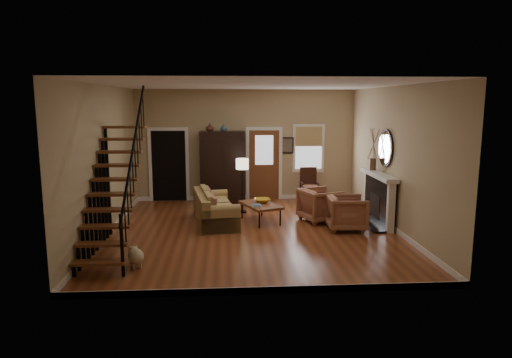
{
  "coord_description": "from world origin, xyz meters",
  "views": [
    {
      "loc": [
        -0.61,
        -10.13,
        2.94
      ],
      "look_at": [
        0.1,
        0.4,
        1.15
      ],
      "focal_mm": 32.0,
      "sensor_mm": 36.0,
      "label": 1
    }
  ],
  "objects": [
    {
      "name": "side_chair",
      "position": [
        1.85,
        2.95,
        0.51
      ],
      "size": [
        0.54,
        0.54,
        1.02
      ],
      "primitive_type": null,
      "color": "#341910",
      "rests_on": "ground"
    },
    {
      "name": "dog",
      "position": [
        -2.24,
        -2.16,
        0.17
      ],
      "size": [
        0.44,
        0.55,
        0.35
      ],
      "primitive_type": null,
      "rotation": [
        0.0,
        0.0,
        0.39
      ],
      "color": "#C3B185",
      "rests_on": "ground"
    },
    {
      "name": "room",
      "position": [
        -0.41,
        1.76,
        1.51
      ],
      "size": [
        7.0,
        7.33,
        3.3
      ],
      "color": "brown",
      "rests_on": "ground"
    },
    {
      "name": "armchair_right",
      "position": [
        1.73,
        0.81,
        0.41
      ],
      "size": [
        1.15,
        1.13,
        0.82
      ],
      "primitive_type": "imported",
      "rotation": [
        0.0,
        0.0,
        1.92
      ],
      "color": "brown",
      "rests_on": "ground"
    },
    {
      "name": "coffee_table",
      "position": [
        0.24,
        0.81,
        0.23
      ],
      "size": [
        1.08,
        1.36,
        0.46
      ],
      "primitive_type": null,
      "rotation": [
        0.0,
        0.0,
        0.37
      ],
      "color": "brown",
      "rests_on": "ground"
    },
    {
      "name": "vase_a",
      "position": [
        -1.05,
        3.05,
        2.22
      ],
      "size": [
        0.24,
        0.24,
        0.25
      ],
      "primitive_type": "imported",
      "color": "#4C2619",
      "rests_on": "armoire"
    },
    {
      "name": "armoire",
      "position": [
        -0.7,
        3.15,
        1.05
      ],
      "size": [
        1.3,
        0.6,
        2.1
      ],
      "primitive_type": null,
      "color": "black",
      "rests_on": "ground"
    },
    {
      "name": "vase_b",
      "position": [
        -0.65,
        3.05,
        2.21
      ],
      "size": [
        0.2,
        0.2,
        0.21
      ],
      "primitive_type": "imported",
      "color": "#334C60",
      "rests_on": "armoire"
    },
    {
      "name": "fireplace",
      "position": [
        3.13,
        0.5,
        0.74
      ],
      "size": [
        0.33,
        1.95,
        2.3
      ],
      "color": "black",
      "rests_on": "ground"
    },
    {
      "name": "staircase",
      "position": [
        -2.78,
        -1.3,
        1.6
      ],
      "size": [
        0.94,
        2.8,
        3.2
      ],
      "primitive_type": null,
      "color": "brown",
      "rests_on": "ground"
    },
    {
      "name": "floor_lamp",
      "position": [
        -0.17,
        1.82,
        0.73
      ],
      "size": [
        0.35,
        0.35,
        1.46
      ],
      "primitive_type": null,
      "rotation": [
        0.0,
        0.0,
        -0.04
      ],
      "color": "black",
      "rests_on": "ground"
    },
    {
      "name": "books",
      "position": [
        0.12,
        0.51,
        0.49
      ],
      "size": [
        0.22,
        0.3,
        0.06
      ],
      "primitive_type": null,
      "color": "beige",
      "rests_on": "coffee_table"
    },
    {
      "name": "bowl",
      "position": [
        0.29,
        0.96,
        0.51
      ],
      "size": [
        0.41,
        0.41,
        0.1
      ],
      "primitive_type": "imported",
      "color": "#C88E17",
      "rests_on": "coffee_table"
    },
    {
      "name": "sofa",
      "position": [
        -0.87,
        0.74,
        0.38
      ],
      "size": [
        1.18,
        2.13,
        0.75
      ],
      "primitive_type": null,
      "rotation": [
        0.0,
        0.0,
        0.16
      ],
      "color": "olive",
      "rests_on": "ground"
    },
    {
      "name": "armchair_left",
      "position": [
        2.18,
        -0.01,
        0.4
      ],
      "size": [
        0.92,
        0.9,
        0.8
      ],
      "primitive_type": "imported",
      "rotation": [
        0.0,
        0.0,
        1.52
      ],
      "color": "brown",
      "rests_on": "ground"
    }
  ]
}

